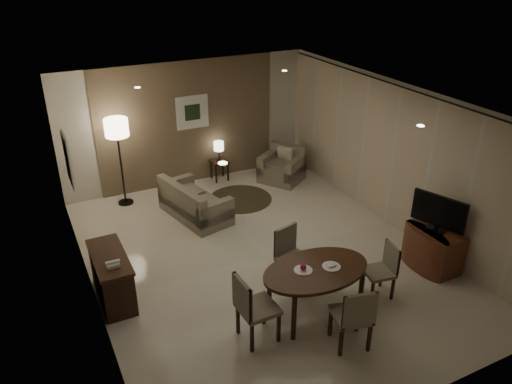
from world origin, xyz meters
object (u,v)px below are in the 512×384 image
sofa (195,199)px  tv_cabinet (433,248)px  chair_near (351,314)px  chair_left (258,307)px  chair_far (295,259)px  chair_right (378,271)px  dining_table (315,291)px  floor_lamp (121,163)px  console_desk (112,277)px  side_table (220,170)px  armchair (282,165)px

sofa → tv_cabinet: bearing=-152.1°
chair_near → chair_left: 1.22m
chair_far → chair_right: bearing=-52.2°
chair_left → chair_far: bearing=-54.6°
tv_cabinet → dining_table: (-2.37, -0.12, 0.02)m
floor_lamp → chair_left: bearing=-82.0°
console_desk → chair_right: size_ratio=1.41×
tv_cabinet → chair_left: chair_left is taller
side_table → chair_right: bearing=-84.3°
chair_far → chair_right: 1.26m
tv_cabinet → armchair: size_ratio=1.04×
sofa → floor_lamp: (-1.11, 1.18, 0.54)m
side_table → floor_lamp: size_ratio=0.26×
console_desk → side_table: size_ratio=2.59×
chair_near → chair_far: bearing=-76.1°
tv_cabinet → chair_far: chair_far is taller
chair_left → chair_right: (2.02, 0.02, -0.08)m
tv_cabinet → sofa: (-2.90, 3.36, 0.01)m
console_desk → dining_table: (2.52, -1.62, -0.00)m
tv_cabinet → chair_far: (-2.30, 0.57, 0.13)m
tv_cabinet → side_table: tv_cabinet is taller
dining_table → chair_far: chair_far is taller
dining_table → armchair: bearing=66.7°
floor_lamp → armchair: bearing=-7.7°
chair_far → chair_right: (0.99, -0.78, -0.05)m
tv_cabinet → floor_lamp: size_ratio=0.50×
chair_left → chair_near: bearing=-124.2°
sofa → armchair: (2.33, 0.71, 0.02)m
tv_cabinet → chair_near: (-2.30, -0.87, 0.14)m
tv_cabinet → dining_table: size_ratio=0.57×
tv_cabinet → sofa: 4.44m
dining_table → chair_far: 0.70m
tv_cabinet → dining_table: 2.38m
chair_left → floor_lamp: bearing=5.9°
console_desk → chair_right: (3.58, -1.70, 0.05)m
chair_near → console_desk: bearing=-28.6°
console_desk → chair_right: 3.97m
chair_left → floor_lamp: size_ratio=0.56×
console_desk → dining_table: bearing=-32.8°
sofa → side_table: 1.77m
chair_near → dining_table: bearing=-70.4°
tv_cabinet → side_table: (-1.80, 4.75, -0.12)m
sofa → chair_right: bearing=-168.9°
console_desk → tv_cabinet: 5.11m
sofa → floor_lamp: bearing=30.4°
sofa → console_desk: bearing=120.2°
chair_far → sofa: size_ratio=0.62×
side_table → tv_cabinet: bearing=-69.2°
chair_near → side_table: (0.50, 5.62, -0.25)m
dining_table → chair_far: bearing=83.8°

